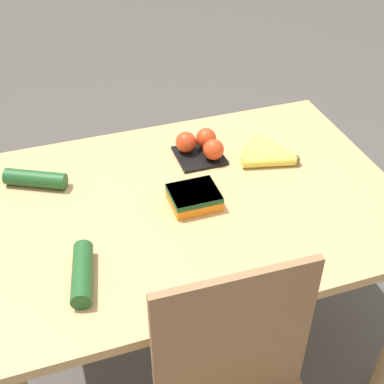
# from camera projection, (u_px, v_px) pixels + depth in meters

# --- Properties ---
(ground_plane) EXTENTS (12.00, 12.00, 0.00)m
(ground_plane) POSITION_uv_depth(u_px,v_px,m) (192.00, 345.00, 2.08)
(ground_plane) COLOR #4C4742
(dining_table) EXTENTS (1.27, 0.90, 0.73)m
(dining_table) POSITION_uv_depth(u_px,v_px,m) (192.00, 224.00, 1.69)
(dining_table) COLOR tan
(dining_table) RESTS_ON ground_plane
(banana_bunch) EXTENTS (0.19, 0.19, 0.04)m
(banana_bunch) POSITION_uv_depth(u_px,v_px,m) (271.00, 155.00, 1.78)
(banana_bunch) COLOR brown
(banana_bunch) RESTS_ON dining_table
(tomato_pack) EXTENTS (0.15, 0.15, 0.08)m
(tomato_pack) POSITION_uv_depth(u_px,v_px,m) (201.00, 146.00, 1.79)
(tomato_pack) COLOR black
(tomato_pack) RESTS_ON dining_table
(carrot_bag) EXTENTS (0.14, 0.12, 0.05)m
(carrot_bag) POSITION_uv_depth(u_px,v_px,m) (193.00, 197.00, 1.59)
(carrot_bag) COLOR orange
(carrot_bag) RESTS_ON dining_table
(cucumber_near) EXTENTS (0.20, 0.14, 0.05)m
(cucumber_near) POSITION_uv_depth(u_px,v_px,m) (35.00, 179.00, 1.66)
(cucumber_near) COLOR #1E5123
(cucumber_near) RESTS_ON dining_table
(cucumber_far) EXTENTS (0.09, 0.20, 0.05)m
(cucumber_far) POSITION_uv_depth(u_px,v_px,m) (82.00, 273.00, 1.35)
(cucumber_far) COLOR #1E5123
(cucumber_far) RESTS_ON dining_table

